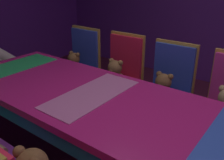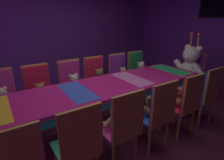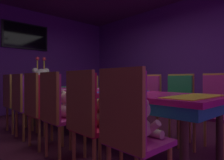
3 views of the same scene
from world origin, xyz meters
The scene contains 7 objects.
banquet_table centered at (0.00, 0.00, 0.66)m, with size 0.90×3.43×0.75m.
chair_right_3 centered at (0.82, 0.25, 0.60)m, with size 0.42×0.41×0.98m.
teddy_right_3 centered at (0.67, 0.25, 0.58)m, with size 0.24×0.31×0.29m.
chair_right_4 centered at (0.84, 0.80, 0.60)m, with size 0.42×0.41×0.98m.
teddy_right_4 centered at (0.69, 0.80, 0.59)m, with size 0.24×0.32×0.30m.
chair_right_5 centered at (0.82, 1.36, 0.60)m, with size 0.42×0.41×0.98m.
teddy_right_5 centered at (0.67, 1.36, 0.58)m, with size 0.23×0.30×0.28m.
Camera 1 is at (-1.21, -0.62, 1.54)m, focal length 40.27 mm.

